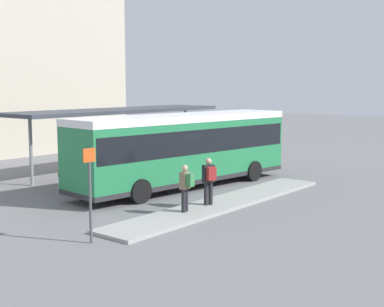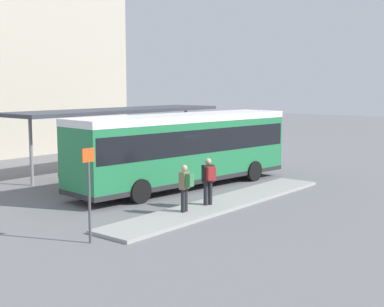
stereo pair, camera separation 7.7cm
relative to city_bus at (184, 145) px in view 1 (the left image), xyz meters
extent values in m
plane|color=slate|center=(-0.01, 0.00, -1.93)|extent=(120.00, 120.00, 0.00)
cube|color=#9E9E99|center=(-1.73, -3.45, -1.87)|extent=(12.12, 1.80, 0.12)
cube|color=#237A47|center=(-0.01, 0.00, -0.10)|extent=(11.54, 3.70, 2.96)
cube|color=white|center=(-0.01, 0.00, 1.23)|extent=(11.56, 3.73, 0.30)
cube|color=black|center=(-0.01, 0.00, 0.26)|extent=(11.32, 3.71, 1.03)
cube|color=black|center=(5.60, -0.63, 0.26)|extent=(0.33, 2.25, 1.14)
cube|color=#28282B|center=(-0.01, 0.00, -1.48)|extent=(11.55, 3.71, 0.20)
cylinder|color=black|center=(3.61, 0.77, -1.44)|extent=(1.00, 0.39, 0.97)
cylinder|color=black|center=(3.35, -1.56, -1.44)|extent=(1.00, 0.39, 0.97)
cylinder|color=black|center=(-3.37, 1.56, -1.44)|extent=(1.00, 0.39, 0.97)
cylinder|color=black|center=(-3.63, -0.77, -1.44)|extent=(1.00, 0.39, 0.97)
cylinder|color=#232328|center=(-4.08, -3.36, -1.39)|extent=(0.15, 0.15, 0.82)
cylinder|color=#232328|center=(-3.90, -3.32, -1.39)|extent=(0.15, 0.15, 0.82)
cube|color=#7A664C|center=(-3.99, -3.34, -0.67)|extent=(0.44, 0.29, 0.62)
cube|color=#337542|center=(-3.96, -3.55, -0.64)|extent=(0.34, 0.25, 0.47)
sphere|color=tan|center=(-3.99, -3.34, -0.23)|extent=(0.22, 0.22, 0.22)
cylinder|color=#232328|center=(-2.68, -3.28, -1.37)|extent=(0.16, 0.16, 0.87)
cylinder|color=#232328|center=(-2.50, -3.36, -1.37)|extent=(0.16, 0.16, 0.87)
cube|color=black|center=(-2.59, -3.32, -0.61)|extent=(0.49, 0.39, 0.65)
cube|color=maroon|center=(-2.68, -3.53, -0.58)|extent=(0.38, 0.32, 0.49)
sphere|color=tan|center=(-2.59, -3.32, -0.15)|extent=(0.23, 0.23, 0.23)
torus|color=black|center=(9.09, 2.05, -1.58)|extent=(0.07, 0.70, 0.70)
torus|color=black|center=(9.06, 3.00, -1.58)|extent=(0.07, 0.70, 0.70)
cylinder|color=gold|center=(9.08, 2.53, -1.35)|extent=(0.06, 0.74, 0.04)
cylinder|color=gold|center=(9.07, 2.70, -1.41)|extent=(0.04, 0.04, 0.34)
cube|color=black|center=(9.07, 2.70, -1.23)|extent=(0.07, 0.18, 0.04)
cylinder|color=gold|center=(9.09, 2.15, -1.27)|extent=(0.48, 0.05, 0.03)
torus|color=black|center=(8.88, 2.98, -1.60)|extent=(0.08, 0.66, 0.66)
torus|color=black|center=(8.93, 3.87, -1.60)|extent=(0.08, 0.66, 0.66)
cylinder|color=red|center=(8.91, 3.43, -1.39)|extent=(0.07, 0.69, 0.04)
cylinder|color=red|center=(8.91, 3.58, -1.44)|extent=(0.04, 0.04, 0.32)
cube|color=black|center=(8.91, 3.58, -1.28)|extent=(0.08, 0.18, 0.04)
cylinder|color=red|center=(8.89, 3.07, -1.31)|extent=(0.48, 0.06, 0.03)
torus|color=black|center=(8.97, 4.79, -1.58)|extent=(0.12, 0.69, 0.69)
torus|color=black|center=(8.88, 3.86, -1.58)|extent=(0.12, 0.69, 0.69)
cylinder|color=orange|center=(8.93, 4.32, -1.36)|extent=(0.11, 0.73, 0.04)
cylinder|color=orange|center=(8.91, 4.16, -1.41)|extent=(0.04, 0.04, 0.34)
cube|color=black|center=(8.91, 4.16, -1.25)|extent=(0.09, 0.19, 0.04)
cylinder|color=orange|center=(8.96, 4.70, -1.28)|extent=(0.48, 0.08, 0.03)
cube|color=#383D47|center=(1.46, 5.73, 1.32)|extent=(13.04, 3.18, 0.18)
cylinder|color=gray|center=(-4.08, 5.73, -0.35)|extent=(0.16, 0.16, 3.16)
cylinder|color=gray|center=(7.00, 5.73, -0.35)|extent=(0.16, 0.16, 3.16)
cylinder|color=slate|center=(-4.23, 3.02, -1.64)|extent=(0.61, 0.61, 0.57)
sphere|color=#235B28|center=(-4.23, 3.02, -1.09)|extent=(0.71, 0.71, 0.71)
cylinder|color=#4C4C51|center=(-8.35, -3.38, -0.73)|extent=(0.08, 0.08, 2.40)
cube|color=#D84C19|center=(-8.35, -3.38, 0.67)|extent=(0.44, 0.03, 0.40)
camera|label=1|loc=(-18.32, -15.21, 2.67)|focal=50.00mm
camera|label=2|loc=(-18.27, -15.27, 2.67)|focal=50.00mm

